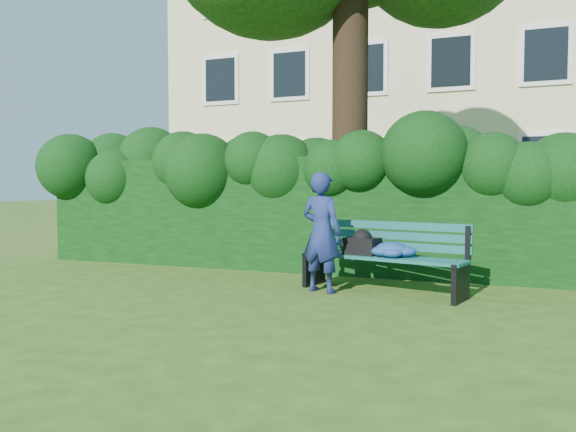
% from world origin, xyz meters
% --- Properties ---
extents(ground, '(80.00, 80.00, 0.00)m').
position_xyz_m(ground, '(0.00, 0.00, 0.00)').
color(ground, '#324F18').
rests_on(ground, ground).
extents(apartment_building, '(16.00, 8.08, 12.00)m').
position_xyz_m(apartment_building, '(-0.00, 13.99, 6.00)').
color(apartment_building, beige).
rests_on(apartment_building, ground).
extents(hedge, '(10.00, 1.00, 1.80)m').
position_xyz_m(hedge, '(0.00, 2.20, 0.90)').
color(hedge, black).
rests_on(hedge, ground).
extents(park_bench, '(2.17, 1.04, 0.89)m').
position_xyz_m(park_bench, '(1.25, 0.66, 0.50)').
color(park_bench, '#0D3E41').
rests_on(park_bench, ground).
extents(man_reading, '(0.63, 0.50, 1.52)m').
position_xyz_m(man_reading, '(0.54, 0.40, 0.76)').
color(man_reading, navy).
rests_on(man_reading, ground).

